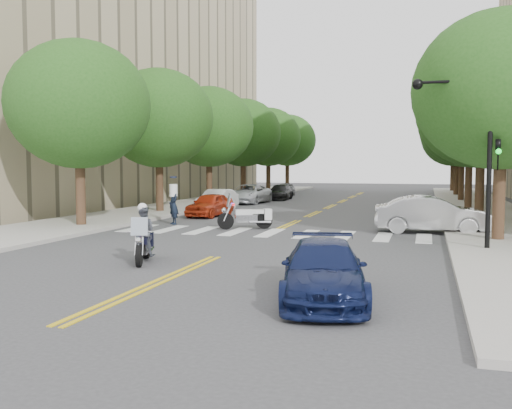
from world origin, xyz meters
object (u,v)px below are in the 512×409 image
at_px(motorcycle_parked, 250,217).
at_px(officer_standing, 174,205).
at_px(convertible, 432,214).
at_px(motorcycle_police, 143,236).
at_px(sedan_blue, 323,271).

height_order(motorcycle_parked, officer_standing, officer_standing).
height_order(motorcycle_parked, convertible, motorcycle_parked).
bearing_deg(convertible, motorcycle_parked, 91.36).
bearing_deg(motorcycle_police, sedan_blue, 131.80).
distance_m(motorcycle_police, motorcycle_parked, 9.11).
bearing_deg(sedan_blue, officer_standing, 115.24).
xyz_separation_m(motorcycle_police, officer_standing, (-3.61, 9.90, 0.15)).
distance_m(motorcycle_parked, officer_standing, 4.18).
bearing_deg(officer_standing, motorcycle_police, -25.35).
bearing_deg(motorcycle_parked, sedan_blue, 177.76).
height_order(motorcycle_police, sedan_blue, motorcycle_police).
bearing_deg(convertible, sedan_blue, 165.42).
relative_size(officer_standing, convertible, 0.39).
bearing_deg(sedan_blue, motorcycle_police, 141.00).
height_order(motorcycle_police, convertible, motorcycle_police).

